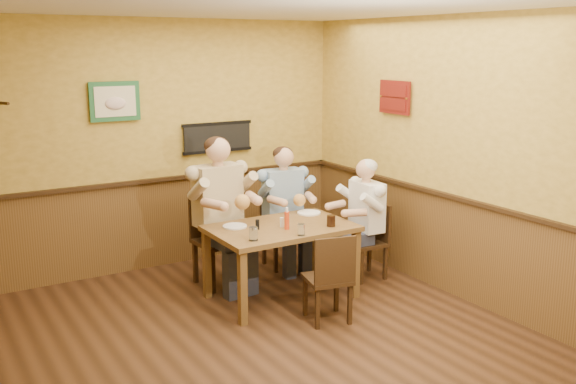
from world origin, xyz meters
The scene contains 17 objects.
room centered at (0.14, 0.17, 1.69)m, with size 5.02×5.03×2.81m.
dining_table centered at (0.94, 0.92, 0.66)m, with size 1.40×0.90×0.75m.
chair_back_left centered at (0.56, 1.58, 0.50)m, with size 0.46×0.46×1.00m, color #362311, non-canonical shape.
chair_back_right centered at (1.43, 1.72, 0.44)m, with size 0.41×0.41×0.88m, color #362311, non-canonical shape.
chair_right_end centered at (2.02, 0.93, 0.42)m, with size 0.38×0.38×0.83m, color #362311, non-canonical shape.
chair_near_side centered at (1.02, 0.22, 0.42)m, with size 0.39×0.39×0.85m, color #362311, non-canonical shape.
diner_tan_shirt centered at (0.56, 1.58, 0.71)m, with size 0.66×0.66×1.43m, color #CCB78C, non-canonical shape.
diner_blue_polo centered at (1.43, 1.72, 0.63)m, with size 0.58×0.58×1.26m, color #809FC1, non-canonical shape.
diner_white_elder centered at (2.02, 0.93, 0.59)m, with size 0.55×0.55×1.19m, color white, non-canonical shape.
water_glass_left centered at (0.47, 0.63, 0.81)m, with size 0.08×0.08×0.13m, color silver.
water_glass_mid centered at (0.94, 0.54, 0.80)m, with size 0.07×0.07×0.11m, color white.
cola_tumbler centered at (1.35, 0.65, 0.81)m, with size 0.09×0.09×0.11m, color black.
hot_sauce_bottle centered at (0.93, 0.79, 0.85)m, with size 0.05×0.05×0.20m, color red.
salt_shaker centered at (0.92, 0.88, 0.80)m, with size 0.04×0.04×0.09m, color silver.
pepper_shaker centered at (0.68, 0.94, 0.80)m, with size 0.04×0.04×0.10m, color black.
plate_far_left centered at (0.53, 1.13, 0.76)m, with size 0.24×0.24×0.02m, color silver.
plate_far_right centered at (1.44, 1.19, 0.76)m, with size 0.25×0.25×0.02m, color white.
Camera 1 is at (-2.19, -4.35, 2.49)m, focal length 40.00 mm.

